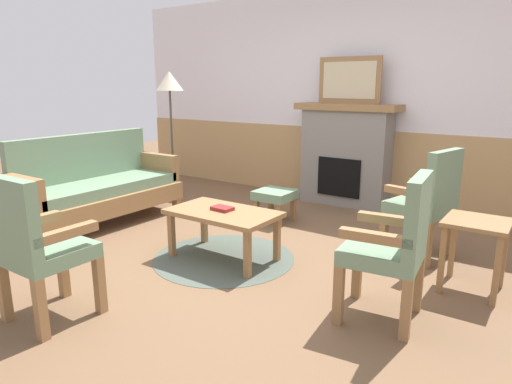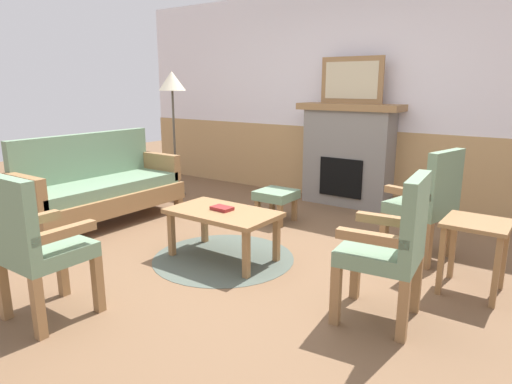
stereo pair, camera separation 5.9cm
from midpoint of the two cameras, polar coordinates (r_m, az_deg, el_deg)
ground_plane at (r=4.03m, az=-2.51°, el=-8.58°), size 14.00×14.00×0.00m
wall_back at (r=6.00m, az=13.15°, el=11.22°), size 7.20×0.14×2.70m
fireplace at (r=5.83m, az=11.85°, el=4.72°), size 1.30×0.44×1.28m
framed_picture at (r=5.76m, az=12.30°, el=13.66°), size 0.80×0.04×0.56m
couch at (r=5.25m, az=-18.82°, el=0.49°), size 0.70×1.80×0.98m
coffee_table at (r=3.95m, az=-3.80°, el=-3.13°), size 0.96×0.56×0.44m
round_rug at (r=4.08m, az=-3.72°, el=-8.28°), size 1.26×1.26×0.01m
book_on_table at (r=3.95m, az=-3.92°, el=-2.08°), size 0.19×0.13×0.03m
footstool at (r=5.04m, az=2.90°, el=-0.63°), size 0.40×0.40×0.36m
armchair_near_fireplace at (r=4.19m, az=21.37°, el=-0.89°), size 0.58×0.58×0.98m
armchair_by_window_left at (r=3.00m, az=17.35°, el=-6.14°), size 0.53×0.53×0.98m
armchair_front_left at (r=3.19m, az=-25.71°, el=-5.71°), size 0.48×0.48×0.98m
side_table at (r=3.68m, az=26.46°, el=-5.05°), size 0.44×0.44×0.55m
floor_lamp_by_couch at (r=6.22m, az=-10.29°, el=12.71°), size 0.36×0.36×1.68m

